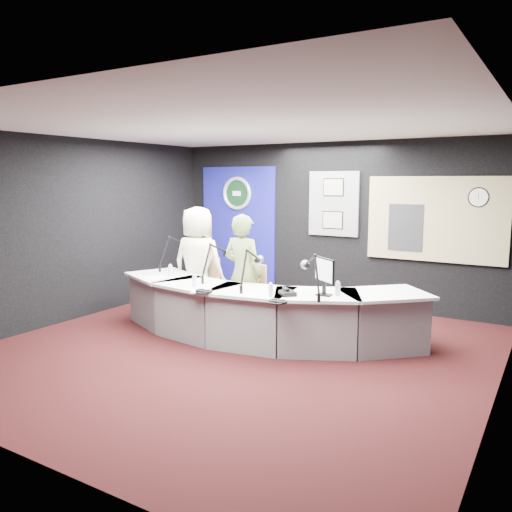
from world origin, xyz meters
The scene contains 33 objects.
ground centered at (0.00, 0.00, 0.00)m, with size 6.00×6.00×0.00m, color black.
ceiling centered at (0.00, 0.00, 2.80)m, with size 6.00×6.00×0.02m, color silver.
wall_back centered at (0.00, 3.00, 1.40)m, with size 6.00×0.02×2.80m, color black.
wall_front centered at (0.00, -3.00, 1.40)m, with size 6.00×0.02×2.80m, color black.
wall_left centered at (-3.00, 0.00, 1.40)m, with size 0.02×6.00×2.80m, color black.
wall_right centered at (3.00, 0.00, 1.40)m, with size 0.02×6.00×2.80m, color black.
broadcast_desk centered at (-0.05, 0.55, 0.38)m, with size 4.50×1.90×0.75m, color silver, non-canonical shape.
backdrop_panel centered at (-1.90, 2.97, 1.25)m, with size 1.60×0.05×2.30m, color navy.
agency_seal centered at (-1.90, 2.93, 1.90)m, with size 0.63×0.63×0.07m, color silver.
seal_center centered at (-1.90, 2.94, 1.90)m, with size 0.48×0.48×0.01m, color black.
pinboard centered at (0.05, 2.97, 1.75)m, with size 0.90×0.04×1.10m, color slate.
framed_photo_upper centered at (0.05, 2.94, 2.03)m, with size 0.34×0.02×0.27m, color gray.
framed_photo_lower centered at (0.05, 2.94, 1.47)m, with size 0.34×0.02×0.27m, color gray.
booth_window_frame centered at (1.75, 2.97, 1.55)m, with size 2.12×0.06×1.32m, color tan.
booth_glow centered at (1.75, 2.96, 1.55)m, with size 2.00×0.02×1.20m, color #FFD2A1.
equipment_rack centered at (1.30, 2.94, 1.40)m, with size 0.55×0.02×0.75m, color black.
wall_clock centered at (2.35, 2.94, 1.90)m, with size 0.28×0.28×0.01m, color white.
armchair_left centered at (-1.35, 0.97, 0.48)m, with size 0.54×0.54×0.96m, color #A36D4A, non-canonical shape.
armchair_right centered at (-0.39, 0.76, 0.47)m, with size 0.53×0.53×0.95m, color #A36D4A, non-canonical shape.
draped_jacket centered at (-1.42, 1.22, 0.62)m, with size 0.50×0.10×0.70m, color slate.
person_man centered at (-1.35, 0.97, 0.88)m, with size 0.86×0.56×1.75m, color #F0EBC0.
person_woman centered at (-0.39, 0.76, 0.84)m, with size 0.61×0.40×1.68m, color olive.
computer_monitor centered at (1.00, 0.42, 1.07)m, with size 0.46×0.03×0.32m, color black.
desk_phone centered at (0.61, 0.20, 0.78)m, with size 0.21×0.17×0.05m, color black.
headphones_near centered at (0.70, -0.20, 0.77)m, with size 0.23×0.23×0.04m, color black.
headphones_far centered at (-0.36, -0.20, 0.77)m, with size 0.24×0.24×0.04m, color black.
paper_stack centered at (-1.57, 0.24, 0.75)m, with size 0.20×0.29×0.00m, color white.
notepad centered at (-0.45, -0.15, 0.75)m, with size 0.19×0.28×0.00m, color white.
boom_mic_a centered at (-1.74, 0.93, 1.05)m, with size 0.30×0.71×0.60m, color black, non-canonical shape.
boom_mic_b centered at (-0.70, 0.54, 1.05)m, with size 0.16×0.74×0.60m, color black, non-canonical shape.
boom_mic_c centered at (0.02, 0.29, 1.05)m, with size 0.21×0.73×0.60m, color black, non-canonical shape.
boom_mic_d centered at (0.88, 0.31, 1.05)m, with size 0.52×0.59×0.60m, color black, non-canonical shape.
water_bottles centered at (-0.16, 0.26, 0.84)m, with size 2.66×0.56×0.18m, color silver, non-canonical shape.
Camera 1 is at (3.45, -5.28, 2.15)m, focal length 36.00 mm.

